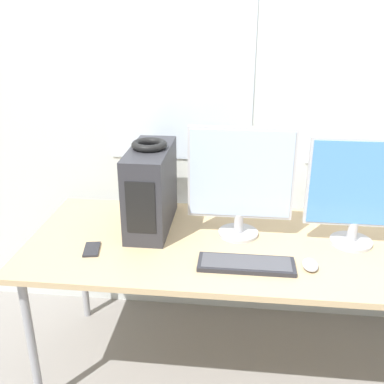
{
  "coord_description": "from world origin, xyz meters",
  "views": [
    {
      "loc": [
        -0.21,
        -1.47,
        1.79
      ],
      "look_at": [
        -0.42,
        0.43,
        1.01
      ],
      "focal_mm": 42.0,
      "sensor_mm": 36.0,
      "label": 1
    }
  ],
  "objects_px": {
    "cell_phone": "(92,249)",
    "mouse": "(310,265)",
    "keyboard": "(246,264)",
    "pc_tower": "(151,188)",
    "monitor_right_near": "(359,190)",
    "headphones": "(149,145)",
    "monitor_main": "(240,180)"
  },
  "relations": [
    {
      "from": "keyboard",
      "to": "mouse",
      "type": "relative_size",
      "value": 3.9
    },
    {
      "from": "monitor_main",
      "to": "keyboard",
      "type": "height_order",
      "value": "monitor_main"
    },
    {
      "from": "pc_tower",
      "to": "mouse",
      "type": "height_order",
      "value": "pc_tower"
    },
    {
      "from": "monitor_right_near",
      "to": "keyboard",
      "type": "xyz_separation_m",
      "value": [
        -0.49,
        -0.26,
        -0.26
      ]
    },
    {
      "from": "mouse",
      "to": "cell_phone",
      "type": "xyz_separation_m",
      "value": [
        -0.98,
        0.04,
        -0.01
      ]
    },
    {
      "from": "monitor_main",
      "to": "cell_phone",
      "type": "relative_size",
      "value": 3.87
    },
    {
      "from": "keyboard",
      "to": "monitor_main",
      "type": "bearing_deg",
      "value": 97.46
    },
    {
      "from": "keyboard",
      "to": "mouse",
      "type": "bearing_deg",
      "value": 4.07
    },
    {
      "from": "pc_tower",
      "to": "cell_phone",
      "type": "distance_m",
      "value": 0.41
    },
    {
      "from": "headphones",
      "to": "mouse",
      "type": "bearing_deg",
      "value": -23.46
    },
    {
      "from": "pc_tower",
      "to": "monitor_right_near",
      "type": "bearing_deg",
      "value": -4.81
    },
    {
      "from": "mouse",
      "to": "monitor_main",
      "type": "bearing_deg",
      "value": 138.74
    },
    {
      "from": "monitor_right_near",
      "to": "keyboard",
      "type": "relative_size",
      "value": 1.23
    },
    {
      "from": "headphones",
      "to": "monitor_main",
      "type": "height_order",
      "value": "monitor_main"
    },
    {
      "from": "cell_phone",
      "to": "mouse",
      "type": "bearing_deg",
      "value": -13.28
    },
    {
      "from": "monitor_right_near",
      "to": "cell_phone",
      "type": "xyz_separation_m",
      "value": [
        -1.2,
        -0.2,
        -0.27
      ]
    },
    {
      "from": "headphones",
      "to": "mouse",
      "type": "xyz_separation_m",
      "value": [
        0.75,
        -0.33,
        -0.41
      ]
    },
    {
      "from": "keyboard",
      "to": "mouse",
      "type": "height_order",
      "value": "mouse"
    },
    {
      "from": "headphones",
      "to": "monitor_right_near",
      "type": "distance_m",
      "value": 0.99
    },
    {
      "from": "monitor_main",
      "to": "mouse",
      "type": "xyz_separation_m",
      "value": [
        0.31,
        -0.27,
        -0.27
      ]
    },
    {
      "from": "pc_tower",
      "to": "cell_phone",
      "type": "height_order",
      "value": "pc_tower"
    },
    {
      "from": "pc_tower",
      "to": "keyboard",
      "type": "distance_m",
      "value": 0.62
    },
    {
      "from": "headphones",
      "to": "monitor_main",
      "type": "bearing_deg",
      "value": -6.85
    },
    {
      "from": "keyboard",
      "to": "mouse",
      "type": "xyz_separation_m",
      "value": [
        0.27,
        0.02,
        0.0
      ]
    },
    {
      "from": "mouse",
      "to": "keyboard",
      "type": "bearing_deg",
      "value": -175.93
    },
    {
      "from": "headphones",
      "to": "mouse",
      "type": "distance_m",
      "value": 0.92
    },
    {
      "from": "headphones",
      "to": "cell_phone",
      "type": "height_order",
      "value": "headphones"
    },
    {
      "from": "pc_tower",
      "to": "monitor_right_near",
      "type": "distance_m",
      "value": 0.98
    },
    {
      "from": "headphones",
      "to": "cell_phone",
      "type": "xyz_separation_m",
      "value": [
        -0.23,
        -0.28,
        -0.42
      ]
    },
    {
      "from": "headphones",
      "to": "keyboard",
      "type": "height_order",
      "value": "headphones"
    },
    {
      "from": "headphones",
      "to": "mouse",
      "type": "relative_size",
      "value": 1.6
    },
    {
      "from": "monitor_right_near",
      "to": "keyboard",
      "type": "bearing_deg",
      "value": -152.03
    }
  ]
}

